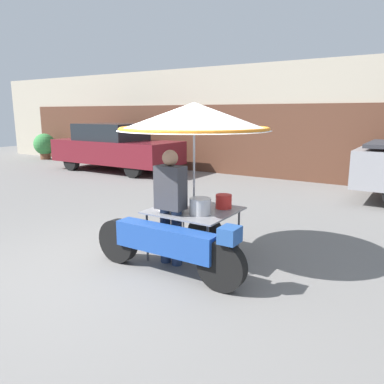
{
  "coord_description": "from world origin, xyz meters",
  "views": [
    {
      "loc": [
        3.06,
        -3.32,
        1.97
      ],
      "look_at": [
        0.46,
        0.75,
        0.94
      ],
      "focal_mm": 35.0,
      "sensor_mm": 36.0,
      "label": 1
    }
  ],
  "objects_px": {
    "vendor_motorcycle_cart": "(191,138)",
    "parked_car": "(115,147)",
    "vendor_person": "(171,202)",
    "potted_plant": "(45,145)"
  },
  "relations": [
    {
      "from": "potted_plant",
      "to": "vendor_motorcycle_cart",
      "type": "bearing_deg",
      "value": -28.09
    },
    {
      "from": "vendor_motorcycle_cart",
      "to": "potted_plant",
      "type": "bearing_deg",
      "value": 151.91
    },
    {
      "from": "vendor_person",
      "to": "potted_plant",
      "type": "height_order",
      "value": "vendor_person"
    },
    {
      "from": "vendor_motorcycle_cart",
      "to": "parked_car",
      "type": "height_order",
      "value": "vendor_motorcycle_cart"
    },
    {
      "from": "vendor_person",
      "to": "potted_plant",
      "type": "relative_size",
      "value": 1.38
    },
    {
      "from": "parked_car",
      "to": "vendor_motorcycle_cart",
      "type": "bearing_deg",
      "value": -39.23
    },
    {
      "from": "vendor_motorcycle_cart",
      "to": "parked_car",
      "type": "xyz_separation_m",
      "value": [
        -6.48,
        5.29,
        -0.84
      ]
    },
    {
      "from": "vendor_motorcycle_cart",
      "to": "potted_plant",
      "type": "height_order",
      "value": "vendor_motorcycle_cart"
    },
    {
      "from": "vendor_motorcycle_cart",
      "to": "potted_plant",
      "type": "distance_m",
      "value": 12.89
    },
    {
      "from": "vendor_person",
      "to": "potted_plant",
      "type": "xyz_separation_m",
      "value": [
        -11.18,
        6.31,
        -0.23
      ]
    }
  ]
}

